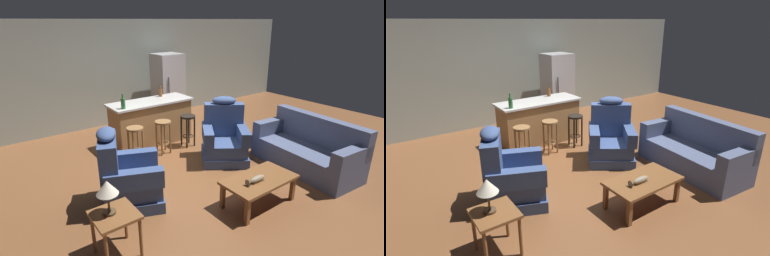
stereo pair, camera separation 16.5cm
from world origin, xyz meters
TOP-DOWN VIEW (x-y plane):
  - ground_plane at (0.00, 0.00)m, footprint 12.00×12.00m
  - back_wall at (0.00, 3.12)m, footprint 12.00×0.05m
  - coffee_table at (0.05, -1.67)m, footprint 1.10×0.60m
  - fish_figurine at (-0.08, -1.71)m, footprint 0.34×0.10m
  - couch at (1.67, -1.42)m, footprint 1.01×1.97m
  - recliner_near_lamp at (-1.48, -0.49)m, footprint 1.10×1.10m
  - recliner_near_island at (0.71, -0.22)m, footprint 1.17×1.17m
  - end_table at (-2.03, -1.38)m, footprint 0.48×0.48m
  - table_lamp at (-2.07, -1.35)m, footprint 0.24×0.24m
  - kitchen_island at (0.00, 1.35)m, footprint 1.80×0.70m
  - bar_stool_left at (-0.71, 0.72)m, footprint 0.32×0.32m
  - bar_stool_middle at (-0.09, 0.72)m, footprint 0.32×0.32m
  - bar_stool_right at (0.53, 0.72)m, footprint 0.32×0.32m
  - refrigerator at (1.22, 2.55)m, footprint 0.70×0.69m
  - bottle_tall_green at (-0.71, 1.14)m, footprint 0.08×0.08m
  - bottle_short_amber at (0.39, 1.57)m, footprint 0.08×0.08m

SIDE VIEW (x-z plane):
  - ground_plane at x=0.00m, z-range 0.00..0.00m
  - couch at x=1.67m, z-range -0.13..0.81m
  - coffee_table at x=0.05m, z-range 0.15..0.57m
  - recliner_near_lamp at x=-1.48m, z-range -0.18..1.02m
  - recliner_near_island at x=0.71m, z-range -0.18..1.02m
  - end_table at x=-2.03m, z-range 0.18..0.74m
  - fish_figurine at x=-0.08m, z-range 0.41..0.51m
  - bar_stool_left at x=-0.71m, z-range 0.13..0.81m
  - bar_stool_middle at x=-0.09m, z-range 0.13..0.81m
  - bar_stool_right at x=0.53m, z-range 0.13..0.81m
  - kitchen_island at x=0.00m, z-range 0.00..0.95m
  - table_lamp at x=-2.07m, z-range 0.66..1.07m
  - refrigerator at x=1.22m, z-range 0.00..1.76m
  - bottle_short_amber at x=0.39m, z-range 0.92..1.16m
  - bottle_tall_green at x=-0.71m, z-range 0.91..1.21m
  - back_wall at x=0.00m, z-range 0.00..2.60m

